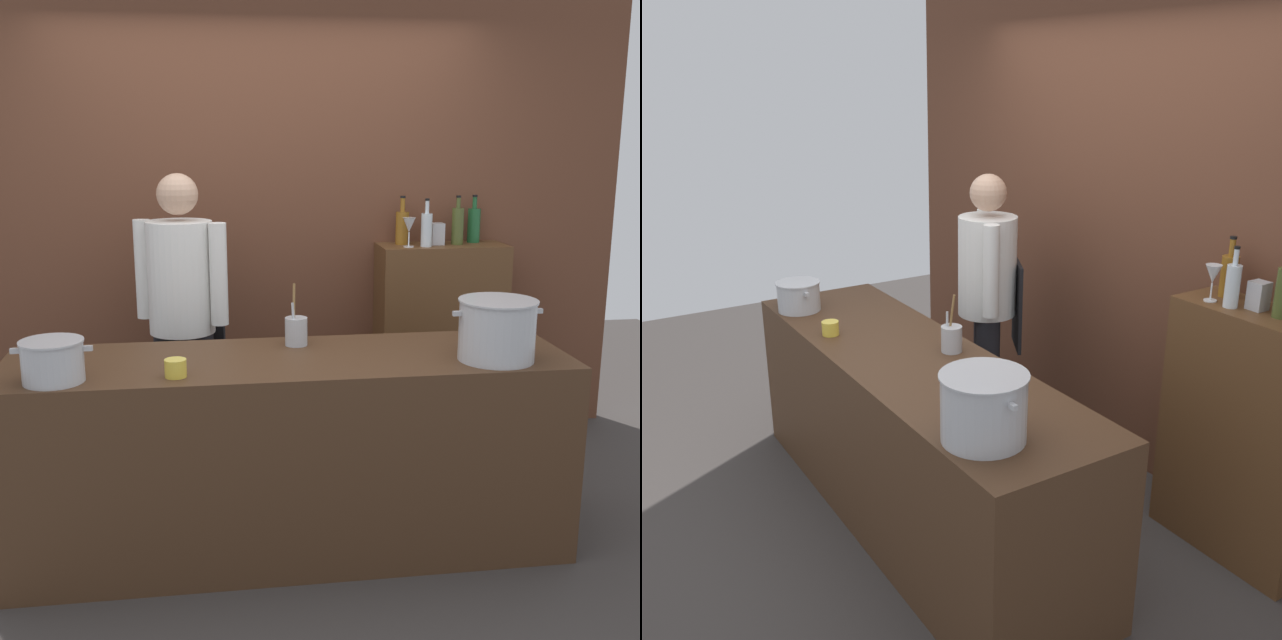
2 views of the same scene
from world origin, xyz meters
TOP-DOWN VIEW (x-y plane):
  - ground_plane at (0.00, 0.00)m, footprint 8.00×8.00m
  - brick_back_panel at (0.00, 1.40)m, footprint 4.40×0.10m
  - prep_counter at (0.00, 0.00)m, footprint 2.47×0.70m
  - bar_cabinet at (1.04, 1.19)m, footprint 0.76×0.32m
  - chef at (-0.48, 0.77)m, footprint 0.48×0.41m
  - stockpot_large at (0.88, -0.16)m, footprint 0.40×0.34m
  - stockpot_small at (-0.95, -0.21)m, footprint 0.31×0.25m
  - utensil_crock at (0.06, 0.20)m, footprint 0.10×0.10m
  - butter_jar at (-0.48, -0.22)m, footprint 0.09×0.09m
  - wine_bottle_green at (1.26, 1.27)m, footprint 0.08×0.08m
  - wine_bottle_clear at (0.92, 1.13)m, footprint 0.06×0.06m
  - wine_bottle_amber at (0.81, 1.24)m, footprint 0.08×0.08m
  - wine_bottle_olive at (1.13, 1.19)m, footprint 0.07×0.07m
  - wine_glass_short at (0.82, 1.12)m, footprint 0.07×0.07m
  - spice_tin_silver at (1.01, 1.20)m, footprint 0.08×0.08m

SIDE VIEW (x-z plane):
  - ground_plane at x=0.00m, z-range 0.00..0.00m
  - prep_counter at x=0.00m, z-range 0.00..0.90m
  - bar_cabinet at x=1.04m, z-range 0.00..1.21m
  - butter_jar at x=-0.48m, z-range 0.90..0.97m
  - chef at x=-0.48m, z-range 0.13..1.79m
  - utensil_crock at x=0.06m, z-range 0.82..1.11m
  - stockpot_small at x=-0.95m, z-range 0.90..1.07m
  - stockpot_large at x=0.88m, z-range 0.90..1.17m
  - spice_tin_silver at x=1.01m, z-range 1.21..1.34m
  - wine_bottle_clear at x=0.92m, z-range 1.18..1.45m
  - wine_bottle_amber at x=0.81m, z-range 1.17..1.46m
  - wine_bottle_green at x=1.26m, z-range 1.18..1.46m
  - wine_bottle_olive at x=1.13m, z-range 1.18..1.47m
  - wine_glass_short at x=0.82m, z-range 1.25..1.42m
  - brick_back_panel at x=0.00m, z-range 0.00..3.00m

